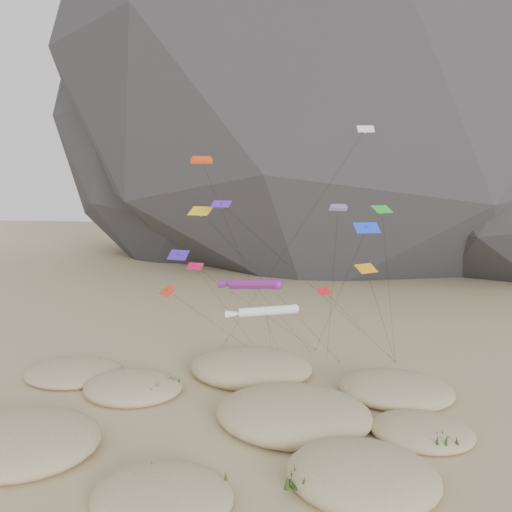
{
  "coord_description": "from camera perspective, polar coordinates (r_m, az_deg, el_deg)",
  "views": [
    {
      "loc": [
        10.25,
        -41.77,
        22.99
      ],
      "look_at": [
        -0.66,
        12.0,
        15.21
      ],
      "focal_mm": 35.0,
      "sensor_mm": 36.0,
      "label": 1
    }
  ],
  "objects": [
    {
      "name": "multi_parafoil",
      "position": [
        55.05,
        9.36,
        5.13
      ],
      "size": [
        2.44,
        9.87,
        21.0
      ],
      "color": "red",
      "rests_on": "ground"
    },
    {
      "name": "orange_parafoil",
      "position": [
        61.3,
        -6.12,
        10.56
      ],
      "size": [
        9.68,
        9.09,
        26.5
      ],
      "color": "red",
      "rests_on": "ground"
    },
    {
      "name": "rock_headland",
      "position": [
        168.05,
        10.65,
        25.14
      ],
      "size": [
        226.37,
        148.64,
        177.5
      ],
      "color": "black",
      "rests_on": "ground"
    },
    {
      "name": "white_tube_kite",
      "position": [
        49.68,
        0.89,
        -6.33
      ],
      "size": [
        7.3,
        17.99,
        11.37
      ],
      "color": "white",
      "rests_on": "ground"
    },
    {
      "name": "dune_grass",
      "position": [
        51.95,
        -2.74,
        -17.16
      ],
      "size": [
        42.61,
        27.24,
        1.59
      ],
      "color": "black",
      "rests_on": "ground"
    },
    {
      "name": "delta_kites",
      "position": [
        53.77,
        1.77,
        1.71
      ],
      "size": [
        27.38,
        21.1,
        29.77
      ],
      "color": "orange",
      "rests_on": "ground"
    },
    {
      "name": "dunes",
      "position": [
        52.72,
        -2.9,
        -16.95
      ],
      "size": [
        50.48,
        37.05,
        3.6
      ],
      "color": "#CCB789",
      "rests_on": "ground"
    },
    {
      "name": "ground",
      "position": [
        48.77,
        -2.18,
        -20.06
      ],
      "size": [
        500.0,
        500.0,
        0.0
      ],
      "primitive_type": "plane",
      "color": "#CCB789",
      "rests_on": "ground"
    },
    {
      "name": "kite_stakes",
      "position": [
        69.51,
        3.72,
        -11.13
      ],
      "size": [
        24.13,
        7.4,
        0.3
      ],
      "color": "#3F2D1E",
      "rests_on": "ground"
    },
    {
      "name": "rainbow_tube_kite",
      "position": [
        55.1,
        -0.55,
        -3.23
      ],
      "size": [
        9.81,
        15.3,
        13.11
      ],
      "color": "red",
      "rests_on": "ground"
    }
  ]
}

